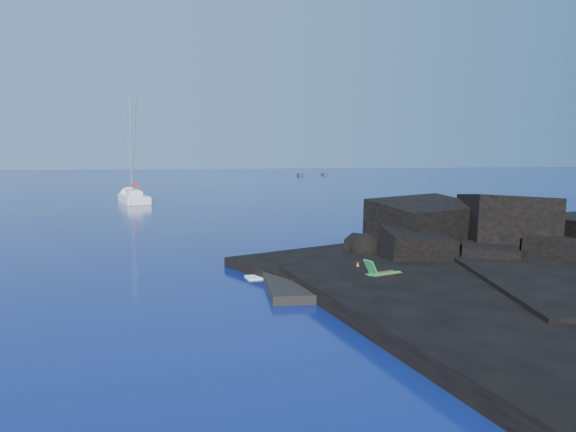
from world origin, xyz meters
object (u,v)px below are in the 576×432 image
Objects in this scene: marker_cone at (358,267)px; sunbather at (364,275)px; deck_chair at (384,269)px; distant_boat_a at (301,176)px; sailboat at (134,202)px; distant_boat_b at (325,175)px.

sunbather is at bearing -99.12° from marker_cone.
deck_chair is at bearing -76.78° from marker_cone.
marker_cone is 0.10× the size of distant_boat_a.
deck_chair is (11.52, -46.04, 0.87)m from sailboat.
marker_cone is at bearing -96.12° from distant_boat_a.
distant_boat_a is (38.97, 73.73, 0.00)m from sailboat.
sailboat is at bearing 86.15° from deck_chair.
distant_boat_a is (27.45, 119.77, -0.87)m from deck_chair.
marker_cone is at bearing -86.96° from sailboat.
distant_boat_b is at bearing 73.72° from marker_cone.
deck_chair is 129.26m from distant_boat_b.
sunbather is 0.40× the size of distant_boat_b.
distant_boat_b is at bearing 68.96° from sunbather.
distant_boat_a is at bearing 59.20° from deck_chair.
distant_boat_b is at bearing 37.21° from distant_boat_a.
distant_boat_a reaches higher than distant_boat_b.
sunbather is 0.36× the size of distant_boat_a.
sailboat is 7.53× the size of sunbather.
deck_chair reaches higher than marker_cone.
sunbather reaches higher than distant_boat_b.
distant_boat_a is at bearing 51.10° from sailboat.
deck_chair is 0.92× the size of sunbather.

